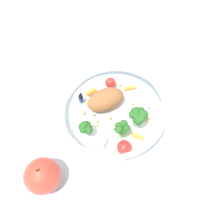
# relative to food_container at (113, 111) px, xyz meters

# --- Properties ---
(ground_plane) EXTENTS (2.40, 2.40, 0.00)m
(ground_plane) POSITION_rel_food_container_xyz_m (-0.01, 0.00, -0.03)
(ground_plane) COLOR silver
(food_container) EXTENTS (0.25, 0.25, 0.07)m
(food_container) POSITION_rel_food_container_xyz_m (0.00, 0.00, 0.00)
(food_container) COLOR white
(food_container) RESTS_ON ground_plane
(loose_apple) EXTENTS (0.07, 0.07, 0.09)m
(loose_apple) POSITION_rel_food_container_xyz_m (-0.14, -0.15, 0.01)
(loose_apple) COLOR #BC3828
(loose_apple) RESTS_ON ground_plane
(folded_napkin) EXTENTS (0.14, 0.13, 0.01)m
(folded_napkin) POSITION_rel_food_container_xyz_m (0.22, 0.17, -0.03)
(folded_napkin) COLOR white
(folded_napkin) RESTS_ON ground_plane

